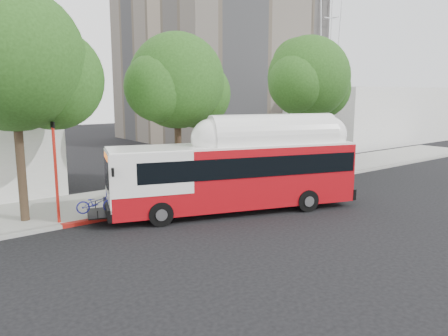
# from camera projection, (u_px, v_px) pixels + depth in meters

# --- Properties ---
(ground) EXTENTS (120.00, 120.00, 0.00)m
(ground) POSITION_uv_depth(u_px,v_px,m) (268.00, 216.00, 19.79)
(ground) COLOR black
(ground) RESTS_ON ground
(sidewalk) EXTENTS (60.00, 5.00, 0.15)m
(sidewalk) POSITION_uv_depth(u_px,v_px,m) (189.00, 189.00, 24.84)
(sidewalk) COLOR gray
(sidewalk) RESTS_ON ground
(curb_strip) EXTENTS (60.00, 0.30, 0.15)m
(curb_strip) POSITION_uv_depth(u_px,v_px,m) (217.00, 198.00, 22.81)
(curb_strip) COLOR gray
(curb_strip) RESTS_ON ground
(red_curb_segment) EXTENTS (10.00, 0.32, 0.16)m
(red_curb_segment) POSITION_uv_depth(u_px,v_px,m) (167.00, 207.00, 21.01)
(red_curb_segment) COLOR maroon
(red_curb_segment) RESTS_ON ground
(street_tree_left) EXTENTS (6.67, 5.80, 9.74)m
(street_tree_left) POSITION_uv_depth(u_px,v_px,m) (25.00, 66.00, 17.84)
(street_tree_left) COLOR #2D2116
(street_tree_left) RESTS_ON ground
(street_tree_mid) EXTENTS (5.75, 5.00, 8.62)m
(street_tree_mid) POSITION_uv_depth(u_px,v_px,m) (183.00, 85.00, 23.13)
(street_tree_mid) COLOR #2D2116
(street_tree_mid) RESTS_ON ground
(street_tree_right) EXTENTS (6.21, 5.40, 9.18)m
(street_tree_right) POSITION_uv_depth(u_px,v_px,m) (312.00, 81.00, 28.96)
(street_tree_right) COLOR #2D2116
(street_tree_right) RESTS_ON ground
(horizon_block) EXTENTS (20.00, 12.00, 6.00)m
(horizon_block) POSITION_uv_depth(u_px,v_px,m) (363.00, 114.00, 49.81)
(horizon_block) COLOR silver
(horizon_block) RESTS_ON ground
(transit_bus) EXTENTS (12.32, 5.97, 3.63)m
(transit_bus) POSITION_uv_depth(u_px,v_px,m) (236.00, 176.00, 20.27)
(transit_bus) COLOR #A40B12
(transit_bus) RESTS_ON ground
(signal_pole) EXTENTS (0.12, 0.41, 4.36)m
(signal_pole) POSITION_uv_depth(u_px,v_px,m) (56.00, 173.00, 17.95)
(signal_pole) COLOR red
(signal_pole) RESTS_ON ground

